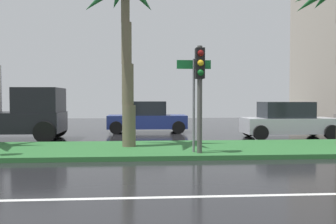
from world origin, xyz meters
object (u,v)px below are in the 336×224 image
object	(u,v)px
traffic_signal_median_right	(200,79)
street_name_sign	(194,92)
car_in_traffic_leading	(146,118)
palm_tree_centre_left	(125,2)
car_in_traffic_second	(287,121)

from	to	relation	value
traffic_signal_median_right	street_name_sign	size ratio (longest dim) A/B	1.13
traffic_signal_median_right	car_in_traffic_leading	size ratio (longest dim) A/B	0.79
street_name_sign	car_in_traffic_leading	bearing A→B (deg)	99.41
palm_tree_centre_left	street_name_sign	size ratio (longest dim) A/B	2.17
street_name_sign	car_in_traffic_second	size ratio (longest dim) A/B	0.70
car_in_traffic_second	car_in_traffic_leading	bearing A→B (deg)	153.77
palm_tree_centre_left	car_in_traffic_second	bearing A→B (deg)	25.63
palm_tree_centre_left	traffic_signal_median_right	world-z (taller)	palm_tree_centre_left
car_in_traffic_second	palm_tree_centre_left	bearing A→B (deg)	-154.37
traffic_signal_median_right	street_name_sign	bearing A→B (deg)	121.77
car_in_traffic_leading	car_in_traffic_second	bearing A→B (deg)	-26.23
street_name_sign	car_in_traffic_leading	xyz separation A→B (m)	(-1.41, 8.48, -1.25)
car_in_traffic_leading	palm_tree_centre_left	bearing A→B (deg)	-96.95
palm_tree_centre_left	car_in_traffic_leading	size ratio (longest dim) A/B	1.51
palm_tree_centre_left	car_in_traffic_leading	world-z (taller)	palm_tree_centre_left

